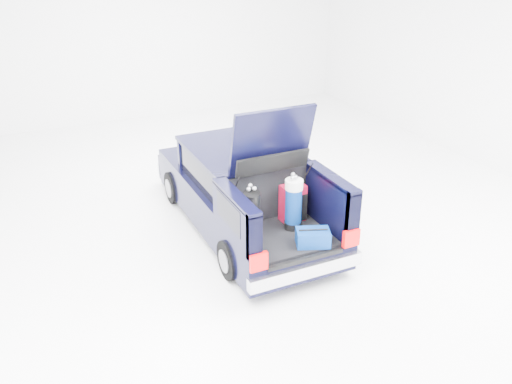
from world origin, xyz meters
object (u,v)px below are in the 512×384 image
red_suitcase (293,203)px  blue_duffel (313,237)px  blue_golf_bag (293,204)px  car (241,190)px  black_golf_bag (252,216)px

red_suitcase → blue_duffel: 0.81m
blue_golf_bag → red_suitcase: bearing=59.1°
red_suitcase → blue_golf_bag: 0.28m
car → blue_duffel: size_ratio=8.27×
car → black_golf_bag: 1.64m
red_suitcase → blue_duffel: size_ratio=1.11×
red_suitcase → blue_golf_bag: bearing=-118.9°
black_golf_bag → blue_golf_bag: blue_golf_bag is taller
red_suitcase → blue_duffel: red_suitcase is taller
car → red_suitcase: car is taller
car → blue_duffel: car is taller
red_suitcase → black_golf_bag: black_golf_bag is taller
black_golf_bag → blue_golf_bag: size_ratio=0.99×
blue_golf_bag → blue_duffel: (0.02, -0.56, -0.29)m
car → black_golf_bag: bearing=-108.1°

